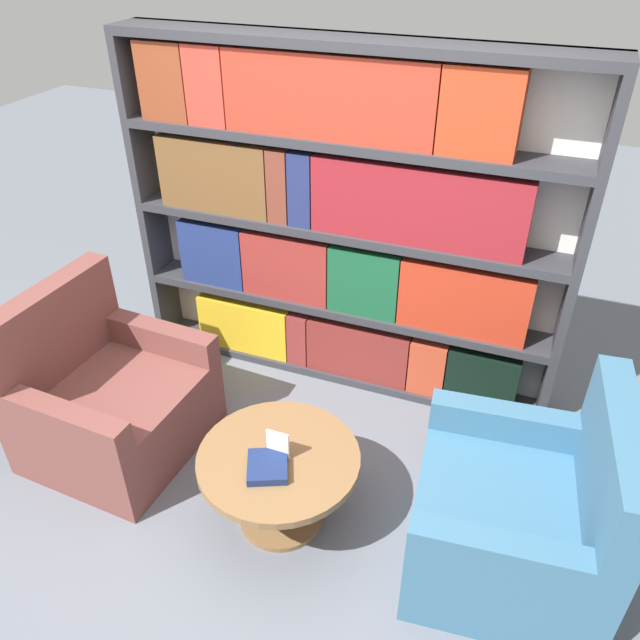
% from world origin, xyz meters
% --- Properties ---
extents(ground_plane, '(14.00, 14.00, 0.00)m').
position_xyz_m(ground_plane, '(0.00, 0.00, 0.00)').
color(ground_plane, slate).
extents(bookshelf, '(2.64, 0.30, 2.07)m').
position_xyz_m(bookshelf, '(-0.01, 1.35, 1.04)').
color(bookshelf, silver).
rests_on(bookshelf, ground_plane).
extents(armchair_left, '(0.88, 0.94, 0.95)m').
position_xyz_m(armchair_left, '(-0.98, 0.24, 0.31)').
color(armchair_left, brown).
rests_on(armchair_left, ground_plane).
extents(armchair_right, '(0.92, 0.97, 0.95)m').
position_xyz_m(armchair_right, '(1.25, 0.24, 0.31)').
color(armchair_right, '#386684').
rests_on(armchair_right, ground_plane).
extents(coffee_table, '(0.78, 0.78, 0.44)m').
position_xyz_m(coffee_table, '(0.13, 0.08, 0.32)').
color(coffee_table, brown).
rests_on(coffee_table, ground_plane).
extents(table_sign, '(0.11, 0.06, 0.15)m').
position_xyz_m(table_sign, '(0.13, 0.08, 0.51)').
color(table_sign, black).
rests_on(table_sign, coffee_table).
extents(stray_book, '(0.25, 0.26, 0.04)m').
position_xyz_m(stray_book, '(0.12, -0.02, 0.46)').
color(stray_book, navy).
rests_on(stray_book, coffee_table).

